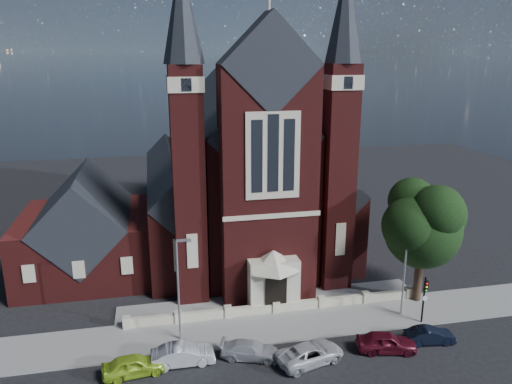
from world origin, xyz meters
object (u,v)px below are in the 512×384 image
at_px(car_silver_b, 250,350).
at_px(car_navy, 430,336).
at_px(church, 240,172).
at_px(car_silver_a, 183,355).
at_px(street_tree, 426,226).
at_px(car_dark_red, 386,342).
at_px(street_lamp_right, 406,263).
at_px(street_lamp_left, 179,284).
at_px(traffic_signal, 425,294).
at_px(car_lime_van, 134,365).
at_px(car_white_suv, 310,353).
at_px(parish_hall, 86,234).

relative_size(car_silver_b, car_navy, 1.14).
height_order(church, car_silver_a, church).
distance_m(street_tree, car_dark_red, 10.71).
bearing_deg(car_silver_a, street_lamp_right, -81.33).
relative_size(street_lamp_left, street_lamp_right, 1.00).
bearing_deg(church, car_navy, -66.37).
xyz_separation_m(church, car_silver_a, (-8.02, -21.95, -7.46)).
xyz_separation_m(church, street_tree, (12.60, -17.23, -1.23)).
xyz_separation_m(street_tree, car_navy, (-2.49, -5.88, -6.35)).
relative_size(street_lamp_right, car_silver_a, 1.84).
relative_size(traffic_signal, car_navy, 1.08).
xyz_separation_m(traffic_signal, car_silver_b, (-14.30, -1.70, -1.97)).
distance_m(traffic_signal, car_silver_b, 14.53).
height_order(church, car_lime_van, church).
bearing_deg(car_navy, car_white_suv, 99.43).
bearing_deg(car_navy, parish_hall, 61.88).
height_order(car_silver_b, car_navy, car_silver_b).
xyz_separation_m(car_silver_b, car_white_suv, (3.98, -1.35, 0.07)).
xyz_separation_m(car_silver_b, car_dark_red, (9.77, -1.21, 0.12)).
bearing_deg(car_silver_a, car_silver_b, -93.99).
height_order(church, traffic_signal, church).
bearing_deg(parish_hall, street_tree, -23.26).
relative_size(street_tree, car_navy, 2.89).
relative_size(church, car_lime_van, 8.37).
relative_size(car_silver_b, car_white_suv, 0.86).
height_order(car_silver_a, car_white_suv, car_silver_a).
bearing_deg(street_lamp_right, church, 118.04).
height_order(parish_hall, car_dark_red, parish_hall).
xyz_separation_m(street_lamp_right, car_white_suv, (-9.41, -4.62, -3.92)).
relative_size(street_tree, street_lamp_right, 1.32).
xyz_separation_m(parish_hall, car_silver_b, (12.70, -17.27, -3.40)).
bearing_deg(car_white_suv, car_lime_van, 68.98).
distance_m(street_lamp_left, car_silver_b, 6.92).
height_order(street_lamp_left, car_silver_a, street_lamp_left).
bearing_deg(car_silver_a, church, -20.82).
bearing_deg(traffic_signal, car_navy, -108.91).
xyz_separation_m(traffic_signal, car_silver_a, (-19.02, -1.43, -1.86)).
relative_size(church, car_silver_b, 8.28).
distance_m(church, car_navy, 26.34).
bearing_deg(street_lamp_left, street_tree, 4.76).
bearing_deg(street_lamp_right, car_white_suv, -153.86).
bearing_deg(parish_hall, church, 17.16).
height_order(church, car_navy, church).
relative_size(street_lamp_right, traffic_signal, 2.02).
height_order(church, car_silver_b, church).
relative_size(car_silver_a, car_silver_b, 1.04).
distance_m(street_tree, car_white_suv, 14.88).
xyz_separation_m(car_lime_van, car_navy, (21.43, -0.67, -0.10)).
relative_size(street_lamp_left, car_silver_a, 1.84).
distance_m(parish_hall, car_silver_b, 21.71).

